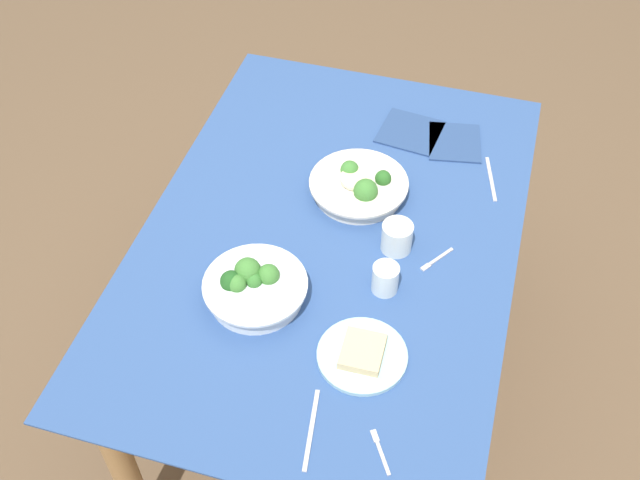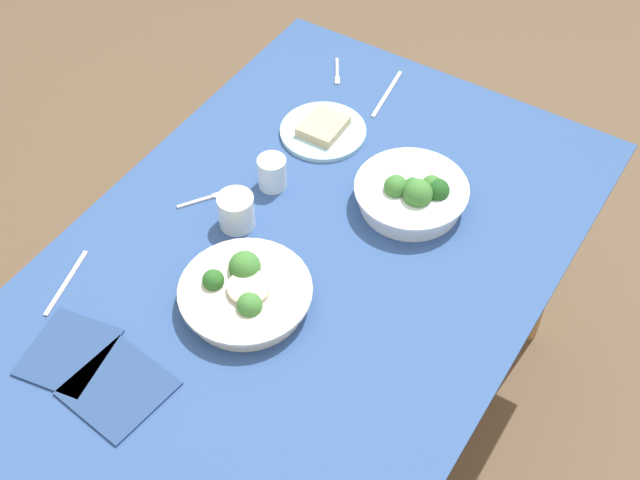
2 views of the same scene
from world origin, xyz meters
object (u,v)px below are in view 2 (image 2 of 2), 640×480
at_px(table_knife_right, 387,94).
at_px(napkin_folded_lower, 68,352).
at_px(napkin_folded_upper, 118,389).
at_px(fork_by_near_bowl, 337,72).
at_px(broccoli_bowl_far, 245,293).
at_px(fork_by_far_bowl, 203,199).
at_px(water_glass_side, 237,210).
at_px(table_knife_left, 66,283).
at_px(broccoli_bowl_near, 412,194).
at_px(water_glass_center, 272,173).
at_px(bread_side_plate, 323,130).

relative_size(table_knife_right, napkin_folded_lower, 1.13).
distance_m(napkin_folded_upper, napkin_folded_lower, 0.14).
bearing_deg(fork_by_near_bowl, table_knife_right, 55.93).
distance_m(broccoli_bowl_far, fork_by_far_bowl, 0.31).
bearing_deg(water_glass_side, table_knife_left, 148.34).
bearing_deg(fork_by_near_bowl, napkin_folded_upper, -23.86).
xyz_separation_m(broccoli_bowl_near, water_glass_side, (-0.25, 0.30, 0.00)).
distance_m(table_knife_right, napkin_folded_lower, 1.04).
distance_m(table_knife_left, napkin_folded_lower, 0.18).
relative_size(broccoli_bowl_near, water_glass_center, 3.26).
height_order(broccoli_bowl_near, bread_side_plate, broccoli_bowl_near).
height_order(fork_by_far_bowl, table_knife_right, same).
relative_size(water_glass_side, table_knife_left, 0.46).
distance_m(bread_side_plate, napkin_folded_upper, 0.83).
height_order(broccoli_bowl_near, fork_by_far_bowl, broccoli_bowl_near).
xyz_separation_m(table_knife_left, napkin_folded_lower, (-0.13, -0.13, 0.00)).
height_order(table_knife_left, table_knife_right, same).
distance_m(broccoli_bowl_near, water_glass_side, 0.39).
distance_m(broccoli_bowl_near, fork_by_far_bowl, 0.48).
bearing_deg(fork_by_near_bowl, napkin_folded_lower, -31.38).
height_order(broccoli_bowl_far, fork_by_far_bowl, broccoli_bowl_far).
bearing_deg(table_knife_left, water_glass_center, 141.66).
height_order(fork_by_far_bowl, table_knife_left, same).
bearing_deg(fork_by_near_bowl, water_glass_center, -20.31).
bearing_deg(water_glass_side, broccoli_bowl_far, -140.49).
bearing_deg(water_glass_side, table_knife_right, -6.44).
height_order(broccoli_bowl_far, napkin_folded_lower, broccoli_bowl_far).
distance_m(water_glass_side, fork_by_near_bowl, 0.58).
height_order(table_knife_left, napkin_folded_upper, napkin_folded_upper).
height_order(broccoli_bowl_far, water_glass_side, broccoli_bowl_far).
height_order(bread_side_plate, water_glass_side, water_glass_side).
distance_m(fork_by_far_bowl, napkin_folded_lower, 0.48).
bearing_deg(water_glass_side, broccoli_bowl_near, -50.15).
relative_size(broccoli_bowl_near, fork_by_near_bowl, 2.68).
bearing_deg(water_glass_center, fork_by_near_bowl, 11.59).
bearing_deg(fork_by_near_bowl, fork_by_far_bowl, -33.86).
xyz_separation_m(broccoli_bowl_far, table_knife_left, (-0.16, 0.35, -0.03)).
relative_size(bread_side_plate, table_knife_right, 1.08).
xyz_separation_m(fork_by_near_bowl, napkin_folded_upper, (-1.05, -0.15, 0.00)).
height_order(table_knife_left, napkin_folded_lower, napkin_folded_lower).
bearing_deg(fork_by_near_bowl, water_glass_side, -22.92).
relative_size(fork_by_near_bowl, table_knife_left, 0.54).
distance_m(fork_by_near_bowl, napkin_folded_upper, 1.06).
bearing_deg(table_knife_right, water_glass_center, 163.35).
height_order(broccoli_bowl_near, napkin_folded_lower, broccoli_bowl_near).
bearing_deg(bread_side_plate, table_knife_right, -15.95).
bearing_deg(broccoli_bowl_near, napkin_folded_upper, 161.38).
relative_size(fork_by_far_bowl, napkin_folded_upper, 0.55).
relative_size(water_glass_center, napkin_folded_upper, 0.45).
xyz_separation_m(table_knife_right, napkin_folded_lower, (-1.03, 0.15, 0.00)).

